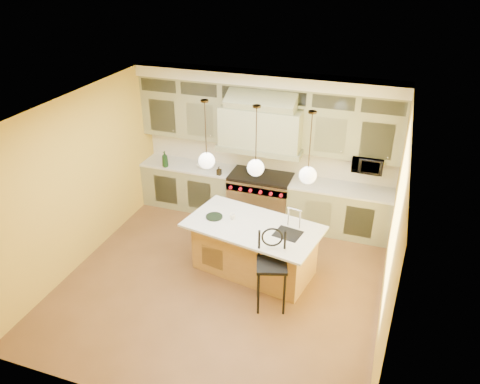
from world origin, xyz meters
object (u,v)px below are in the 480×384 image
at_px(range, 261,197).
at_px(kitchen_island, 254,247).
at_px(microwave, 368,163).
at_px(counter_stool, 272,265).

height_order(range, kitchen_island, kitchen_island).
distance_m(range, microwave, 2.18).
height_order(range, counter_stool, counter_stool).
bearing_deg(range, counter_stool, -69.74).
height_order(counter_stool, microwave, microwave).
xyz_separation_m(range, microwave, (1.95, 0.11, 0.96)).
relative_size(range, counter_stool, 0.94).
distance_m(counter_stool, microwave, 2.82).
xyz_separation_m(kitchen_island, microwave, (1.55, 1.80, 0.98)).
xyz_separation_m(range, counter_stool, (0.89, -2.41, 0.25)).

